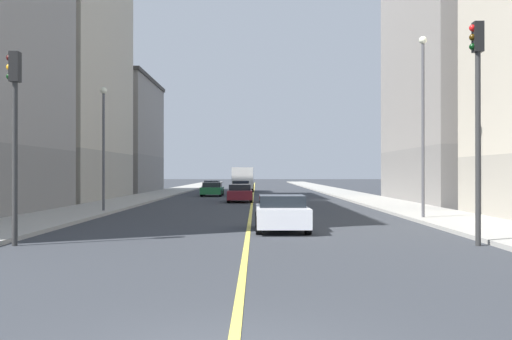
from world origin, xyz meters
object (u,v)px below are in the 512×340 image
Objects in this scene: traffic_light_left_near at (474,103)px; car_maroon at (237,193)px; building_right_midblock at (53,63)px; car_white at (279,213)px; building_left_mid at (463,75)px; car_blue at (238,188)px; building_right_distant at (110,136)px; car_silver at (209,187)px; street_lamp_left_near at (420,109)px; car_green at (210,189)px; box_truck at (240,178)px; traffic_light_right_near at (11,120)px; street_lamp_right_near at (101,135)px.

car_maroon is at bearing 105.92° from traffic_light_left_near.
car_white is (16.83, -25.66, -10.18)m from building_right_midblock.
traffic_light_left_near is (-8.71, -26.46, -5.06)m from building_left_mid.
car_white is at bearing -86.27° from car_blue.
building_right_distant reaches higher than car_blue.
traffic_light_left_near is 1.58× the size of car_silver.
car_green is (-11.67, 28.96, -4.42)m from street_lamp_left_near.
building_left_mid reaches higher than box_truck.
car_white is 42.18m from car_silver.
traffic_light_right_near is 9.86m from car_white.
building_right_midblock reaches higher than car_white.
building_right_midblock reaches higher than building_left_mid.
street_lamp_right_near is (-15.79, 4.96, -0.86)m from street_lamp_left_near.
traffic_light_left_near is 1.58× the size of car_white.
building_right_distant is 16.99m from car_green.
box_truck reaches higher than car_silver.
box_truck is (-9.08, 41.86, -3.53)m from street_lamp_left_near.
street_lamp_left_near is at bearing -77.77° from box_truck.
car_blue is 0.55× the size of box_truck.
street_lamp_right_near is at bearing -100.30° from box_truck.
street_lamp_left_near is 39.00m from car_silver.
traffic_light_right_near is (-22.50, -26.46, -5.57)m from building_left_mid.
car_silver is at bearing -121.90° from box_truck.
traffic_light_right_near reaches higher than car_blue.
building_left_mid is 4.41× the size of car_silver.
car_green is 0.99× the size of car_maroon.
car_white is (-5.64, 4.61, -3.60)m from traffic_light_left_near.
car_green is 1.03× the size of car_blue.
street_lamp_left_near is 1.87× the size of car_blue.
building_left_mid is 4.11× the size of car_green.
car_blue is (-16.85, 16.49, -8.65)m from building_left_mid.
car_maroon is 19.37m from car_silver.
building_left_mid reaches higher than car_maroon.
building_right_midblock is 5.13× the size of car_white.
traffic_light_left_near is at bearing -74.57° from car_green.
car_blue is at bearing 59.90° from car_green.
box_truck is at bearing 98.90° from traffic_light_left_near.
street_lamp_right_near is (-14.77, 14.61, -0.07)m from traffic_light_left_near.
car_white is 1.00× the size of car_silver.
building_right_distant is at bearing 102.46° from street_lamp_right_near.
traffic_light_left_near is at bearing -44.68° from street_lamp_right_near.
traffic_light_right_near is 17.72m from street_lamp_left_near.
building_right_midblock reaches higher than building_right_distant.
building_right_distant is 3.70× the size of car_maroon.
building_right_midblock is 3.27× the size of street_lamp_right_near.
car_blue reaches higher than car_silver.
traffic_light_left_near is at bearing -53.41° from building_right_midblock.
street_lamp_right_near reaches higher than traffic_light_right_near.
car_green is at bearing 104.23° from car_maroon.
car_green is at bearing 35.22° from building_right_midblock.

